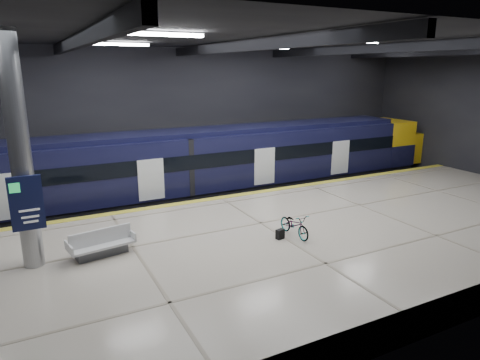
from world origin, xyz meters
TOP-DOWN VIEW (x-y plane):
  - ground at (0.00, 0.00)m, footprint 30.00×30.00m
  - room_shell at (-0.00, 0.00)m, footprint 30.10×16.10m
  - platform at (0.00, -2.50)m, footprint 30.00×11.00m
  - safety_strip at (0.00, 2.75)m, footprint 30.00×0.40m
  - rails at (0.00, 5.50)m, footprint 30.00×1.52m
  - train at (1.91, 5.50)m, footprint 29.40×2.84m
  - bench at (-6.04, -1.25)m, footprint 2.15×1.16m
  - bicycle at (0.41, -2.69)m, footprint 0.64×1.64m
  - pannier_bag at (-0.19, -2.69)m, footprint 0.33×0.25m
  - info_column at (-8.00, -1.03)m, footprint 0.90×0.78m

SIDE VIEW (x-z plane):
  - ground at x=0.00m, z-range 0.00..0.00m
  - rails at x=0.00m, z-range 0.00..0.16m
  - platform at x=0.00m, z-range 0.00..1.10m
  - safety_strip at x=0.00m, z-range 1.10..1.11m
  - pannier_bag at x=-0.19m, z-range 1.10..1.45m
  - bench at x=-6.04m, z-range 0.97..1.87m
  - bicycle at x=0.41m, z-range 1.10..1.95m
  - train at x=1.91m, z-range 0.16..3.95m
  - info_column at x=-8.00m, z-range 1.01..7.91m
  - room_shell at x=0.00m, z-range 1.69..9.74m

